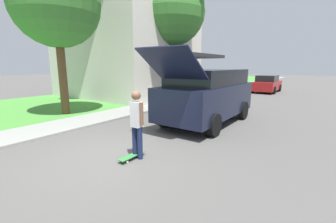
% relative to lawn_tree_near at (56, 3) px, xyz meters
% --- Properties ---
extents(ground_plane, '(120.00, 120.00, 0.00)m').
position_rel_lawn_tree_near_xyz_m(ground_plane, '(5.45, -1.82, -4.87)').
color(ground_plane, '#54514F').
extents(lawn, '(10.00, 80.00, 0.08)m').
position_rel_lawn_tree_near_xyz_m(lawn, '(-2.55, 4.18, -4.83)').
color(lawn, '#478E38').
rests_on(lawn, ground_plane).
extents(sidewalk, '(1.80, 80.00, 0.10)m').
position_rel_lawn_tree_near_xyz_m(sidewalk, '(1.85, 4.18, -4.82)').
color(sidewalk, gray).
rests_on(sidewalk, ground_plane).
extents(house, '(11.40, 8.29, 9.25)m').
position_rel_lawn_tree_near_xyz_m(house, '(-2.83, 6.88, 0.02)').
color(house, beige).
rests_on(house, lawn).
extents(lawn_tree_near, '(3.73, 3.73, 6.69)m').
position_rel_lawn_tree_near_xyz_m(lawn_tree_near, '(0.00, 0.00, 0.00)').
color(lawn_tree_near, brown).
rests_on(lawn_tree_near, lawn).
extents(lawn_tree_far, '(4.28, 4.28, 7.69)m').
position_rel_lawn_tree_near_xyz_m(lawn_tree_far, '(1.22, 6.82, 0.73)').
color(lawn_tree_far, brown).
rests_on(lawn_tree_far, lawn).
extents(suv_parked, '(2.21, 5.56, 2.80)m').
position_rel_lawn_tree_near_xyz_m(suv_parked, '(5.98, 2.54, -3.71)').
color(suv_parked, black).
rests_on(suv_parked, ground_plane).
extents(car_down_street, '(1.86, 4.08, 1.47)m').
position_rel_lawn_tree_near_xyz_m(car_down_street, '(5.45, 15.49, -4.17)').
color(car_down_street, maroon).
rests_on(car_down_street, ground_plane).
extents(skateboarder, '(0.41, 0.22, 1.69)m').
position_rel_lawn_tree_near_xyz_m(skateboarder, '(6.15, -1.71, -3.94)').
color(skateboarder, '#192347').
rests_on(skateboarder, ground_plane).
extents(skateboard, '(0.21, 0.79, 0.10)m').
position_rel_lawn_tree_near_xyz_m(skateboard, '(6.08, -1.85, -4.79)').
color(skateboard, '#337F3D').
rests_on(skateboard, ground_plane).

